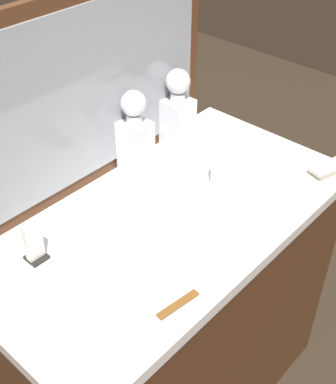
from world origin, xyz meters
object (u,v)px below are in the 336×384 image
object	(u,v)px
crystal_decanter_rear	(178,115)
silver_brush_far_left	(331,168)
tortoiseshell_comb	(178,304)
crystal_decanter_far_left	(135,139)
crystal_tumbler_far_left	(225,173)
napkin_holder	(34,245)
crystal_tumbler_front	(172,206)
porcelain_dish	(238,241)

from	to	relation	value
crystal_decanter_rear	silver_brush_far_left	bearing A→B (deg)	-66.70
silver_brush_far_left	tortoiseshell_comb	distance (m)	0.73
crystal_decanter_far_left	tortoiseshell_comb	xyz separation A→B (m)	(-0.33, -0.46, -0.11)
crystal_tumbler_far_left	silver_brush_far_left	world-z (taller)	crystal_tumbler_far_left
crystal_decanter_rear	napkin_holder	bearing A→B (deg)	-171.63
crystal_decanter_rear	silver_brush_far_left	world-z (taller)	crystal_decanter_rear
crystal_tumbler_front	silver_brush_far_left	xyz separation A→B (m)	(0.50, -0.22, -0.03)
crystal_tumbler_front	tortoiseshell_comb	size ratio (longest dim) A/B	0.80
crystal_decanter_far_left	porcelain_dish	xyz separation A→B (m)	(-0.06, -0.44, -0.10)
crystal_decanter_rear	crystal_tumbler_front	size ratio (longest dim) A/B	2.77
silver_brush_far_left	napkin_holder	world-z (taller)	napkin_holder
crystal_decanter_far_left	tortoiseshell_comb	bearing A→B (deg)	-125.16
crystal_decanter_far_left	crystal_tumbler_far_left	world-z (taller)	crystal_decanter_far_left
crystal_tumbler_front	crystal_decanter_rear	bearing A→B (deg)	39.10
porcelain_dish	crystal_decanter_far_left	bearing A→B (deg)	82.20
tortoiseshell_comb	napkin_holder	world-z (taller)	napkin_holder
crystal_tumbler_front	silver_brush_far_left	world-z (taller)	crystal_tumbler_front
napkin_holder	porcelain_dish	bearing A→B (deg)	-41.27
crystal_decanter_far_left	silver_brush_far_left	world-z (taller)	crystal_decanter_far_left
crystal_decanter_rear	porcelain_dish	world-z (taller)	crystal_decanter_rear
napkin_holder	crystal_decanter_far_left	bearing A→B (deg)	11.53
tortoiseshell_comb	crystal_tumbler_front	bearing A→B (deg)	44.67
crystal_tumbler_far_left	porcelain_dish	bearing A→B (deg)	-134.68
crystal_tumbler_far_left	tortoiseshell_comb	size ratio (longest dim) A/B	0.74
crystal_tumbler_far_left	porcelain_dish	xyz separation A→B (m)	(-0.18, -0.19, -0.03)
crystal_decanter_far_left	crystal_decanter_rear	bearing A→B (deg)	0.98
crystal_decanter_rear	crystal_decanter_far_left	world-z (taller)	crystal_decanter_far_left
porcelain_dish	napkin_holder	size ratio (longest dim) A/B	0.73
crystal_tumbler_far_left	crystal_tumbler_front	bearing A→B (deg)	177.14
silver_brush_far_left	crystal_tumbler_far_left	bearing A→B (deg)	143.10
crystal_decanter_far_left	napkin_holder	xyz separation A→B (m)	(-0.46, -0.09, -0.06)
crystal_decanter_far_left	crystal_tumbler_far_left	distance (m)	0.29
crystal_tumbler_front	napkin_holder	xyz separation A→B (m)	(-0.35, 0.15, 0.00)
crystal_decanter_rear	crystal_tumbler_front	xyz separation A→B (m)	(-0.30, -0.25, -0.06)
silver_brush_far_left	porcelain_dish	world-z (taller)	silver_brush_far_left
porcelain_dish	tortoiseshell_comb	bearing A→B (deg)	-175.03
silver_brush_far_left	crystal_decanter_rear	bearing A→B (deg)	113.30
tortoiseshell_comb	porcelain_dish	bearing A→B (deg)	4.97
silver_brush_far_left	crystal_decanter_far_left	bearing A→B (deg)	130.89
crystal_tumbler_far_left	tortoiseshell_comb	xyz separation A→B (m)	(-0.45, -0.21, -0.04)
silver_brush_far_left	porcelain_dish	distance (m)	0.46
crystal_decanter_rear	crystal_tumbler_front	bearing A→B (deg)	-140.90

